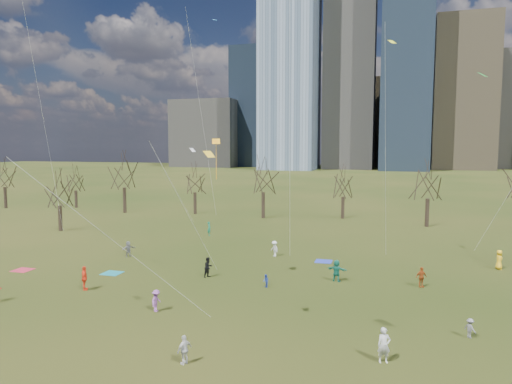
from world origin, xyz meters
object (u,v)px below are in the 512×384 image
(blanket_navy, at_px, (324,261))
(blanket_crimson, at_px, (23,270))
(blanket_teal, at_px, (112,273))
(person_1, at_px, (384,345))
(person_4, at_px, (84,278))

(blanket_navy, height_order, blanket_crimson, same)
(blanket_crimson, bearing_deg, blanket_teal, 9.43)
(blanket_crimson, xyz_separation_m, person_1, (31.67, -9.20, 0.91))
(blanket_navy, xyz_separation_m, person_1, (5.88, -20.02, 0.91))
(blanket_teal, distance_m, blanket_navy, 19.80)
(blanket_crimson, relative_size, person_1, 0.86)
(blanket_navy, relative_size, person_1, 0.86)
(person_1, bearing_deg, blanket_teal, 137.71)
(person_1, bearing_deg, blanket_navy, 88.52)
(blanket_navy, xyz_separation_m, blanket_crimson, (-25.79, -10.82, 0.00))
(blanket_teal, xyz_separation_m, blanket_navy, (17.41, 9.43, 0.00))
(blanket_crimson, height_order, person_1, person_1)
(blanket_navy, distance_m, person_4, 21.91)
(blanket_teal, relative_size, blanket_crimson, 1.00)
(person_4, bearing_deg, blanket_teal, -25.13)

